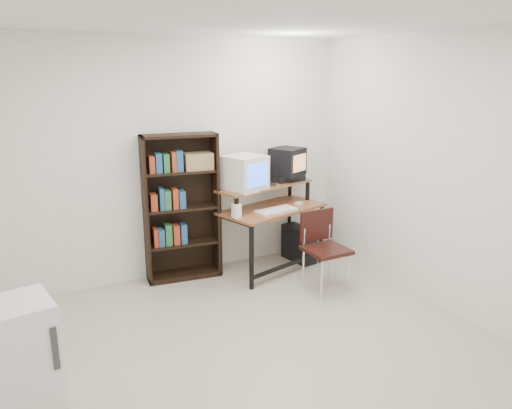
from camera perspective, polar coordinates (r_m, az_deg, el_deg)
name	(u,v)px	position (r m, az deg, el deg)	size (l,w,h in m)	color
floor	(261,357)	(4.22, 0.56, -17.07)	(4.00, 4.00, 0.01)	beige
ceiling	(262,15)	(3.59, 0.67, 20.85)	(4.00, 4.00, 0.01)	white
back_wall	(175,160)	(5.50, -9.24, 5.04)	(4.00, 0.01, 2.60)	white
front_wall	(497,315)	(2.24, 25.87, -11.27)	(4.00, 0.01, 2.60)	white
right_wall	(453,176)	(4.93, 21.62, 3.03)	(0.01, 4.00, 2.60)	white
computer_desk	(271,211)	(5.68, 1.73, -0.78)	(1.32, 0.91, 0.98)	brown
crt_monitor	(244,173)	(5.45, -1.34, 3.63)	(0.51, 0.51, 0.38)	white
vcr	(287,178)	(5.91, 3.56, 3.03)	(0.36, 0.26, 0.08)	black
crt_tv	(287,162)	(5.87, 3.61, 4.92)	(0.45, 0.44, 0.32)	black
cd_spindle	(271,184)	(5.64, 1.70, 2.31)	(0.12, 0.12, 0.05)	#26262B
keyboard	(276,211)	(5.52, 2.31, -0.74)	(0.47, 0.21, 0.04)	white
mousepad	(298,205)	(5.83, 4.83, -0.05)	(0.22, 0.18, 0.01)	black
mouse	(299,204)	(5.81, 4.91, 0.09)	(0.10, 0.06, 0.03)	white
desk_speaker	(236,211)	(5.26, -2.24, -0.78)	(0.08, 0.07, 0.17)	white
pc_tower	(299,244)	(6.08, 4.94, -4.48)	(0.20, 0.45, 0.42)	black
school_chair	(323,242)	(5.25, 7.62, -4.26)	(0.42, 0.42, 0.83)	black
bookshelf	(181,205)	(5.46, -8.60, -0.06)	(0.83, 0.35, 1.60)	black
mini_fridge	(20,354)	(3.86, -25.35, -15.23)	(0.52, 0.52, 0.76)	white
wall_outlet	(365,242)	(5.98, 12.37, -4.24)	(0.02, 0.08, 0.12)	beige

